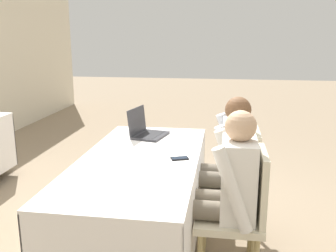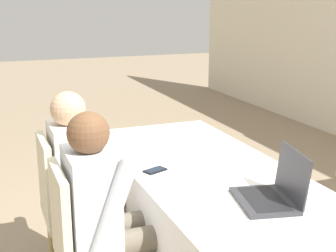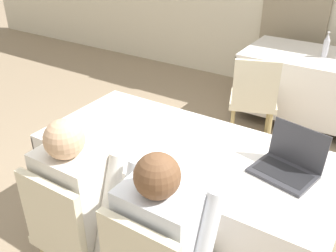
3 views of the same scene
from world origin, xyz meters
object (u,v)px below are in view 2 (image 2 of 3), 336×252
Objects in this scene: person_white_shirt at (108,212)px; laptop at (272,193)px; chair_near_right at (88,245)px; person_checkered_shirt at (85,175)px; chair_near_left at (69,203)px; cell_phone at (155,170)px.

laptop is at bearing -115.61° from person_white_shirt.
chair_near_right is 0.78× the size of person_checkered_shirt.
person_checkered_shirt is 1.00× the size of person_white_shirt.
chair_near_left is at bearing 90.00° from person_checkered_shirt.
chair_near_right is (-0.34, -0.81, -0.28)m from laptop.
cell_phone is 0.12× the size of person_checkered_shirt.
person_checkered_shirt is (-0.54, 0.10, 0.16)m from chair_near_right.
person_checkered_shirt is (-0.28, -0.34, -0.08)m from cell_phone.
chair_near_right is 0.57m from person_checkered_shirt.
chair_near_left is 1.00× the size of chair_near_right.
person_white_shirt is at bearing -168.96° from chair_near_left.
person_checkered_shirt is (-0.00, 0.10, 0.16)m from chair_near_left.
laptop is 0.41× the size of chair_near_right.
person_white_shirt is at bearing -74.29° from cell_phone.
chair_near_left is (-0.28, -0.44, -0.24)m from cell_phone.
chair_near_left reaches higher than cell_phone.
chair_near_right is (0.54, 0.00, 0.00)m from chair_near_left.
laptop is at bearing -112.68° from chair_near_right.
person_white_shirt is (0.25, -0.34, -0.08)m from cell_phone.
cell_phone is 0.15× the size of chair_near_left.
chair_near_left is at bearing 11.04° from person_white_shirt.
chair_near_right is at bearing -81.35° from cell_phone.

